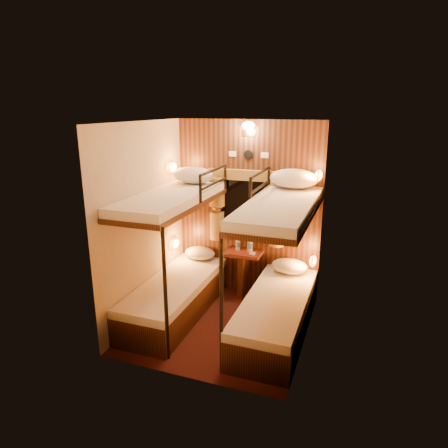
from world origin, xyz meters
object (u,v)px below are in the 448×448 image
at_px(bunk_right, 277,288).
at_px(bottle_left, 238,243).
at_px(table, 243,267).
at_px(bunk_left, 175,273).
at_px(bottle_right, 250,244).

height_order(bunk_right, bottle_left, bunk_right).
bearing_deg(table, bunk_right, -50.33).
height_order(bunk_left, bunk_right, same).
xyz_separation_m(bunk_right, table, (-0.65, 0.78, -0.14)).
height_order(table, bottle_left, bottle_left).
bearing_deg(bunk_left, bunk_right, 0.00).
relative_size(bunk_right, bottle_left, 8.32).
bearing_deg(bottle_right, table, -174.74).
xyz_separation_m(table, bottle_left, (-0.08, 0.03, 0.33)).
distance_m(bunk_left, bottle_left, 1.00).
distance_m(bunk_right, bottle_right, 0.99).
relative_size(table, bottle_left, 2.87).
bearing_deg(bunk_right, bunk_left, 180.00).
distance_m(bunk_left, bottle_right, 1.10).
relative_size(bunk_left, bottle_left, 8.32).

